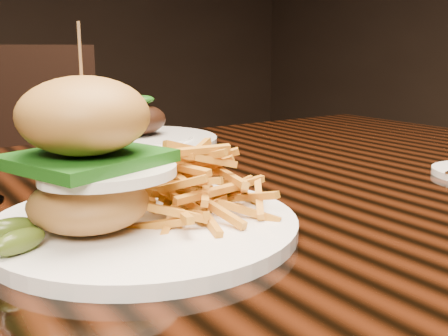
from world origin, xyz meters
TOP-DOWN VIEW (x-y plane):
  - dining_table at (0.00, 0.00)m, footprint 1.60×0.90m
  - burger_plate at (-0.14, -0.15)m, footprint 0.32×0.32m
  - ramekin at (-0.05, 0.04)m, footprint 0.09×0.09m
  - far_dish at (0.07, 0.32)m, footprint 0.32×0.32m
  - chair_far at (-0.04, 0.89)m, footprint 0.59×0.59m

SIDE VIEW (x-z plane):
  - chair_far at x=-0.04m, z-range 0.06..1.01m
  - dining_table at x=0.00m, z-range 0.30..1.05m
  - ramekin at x=-0.05m, z-range 0.75..0.79m
  - far_dish at x=0.07m, z-range 0.72..0.82m
  - burger_plate at x=-0.14m, z-range 0.70..0.91m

